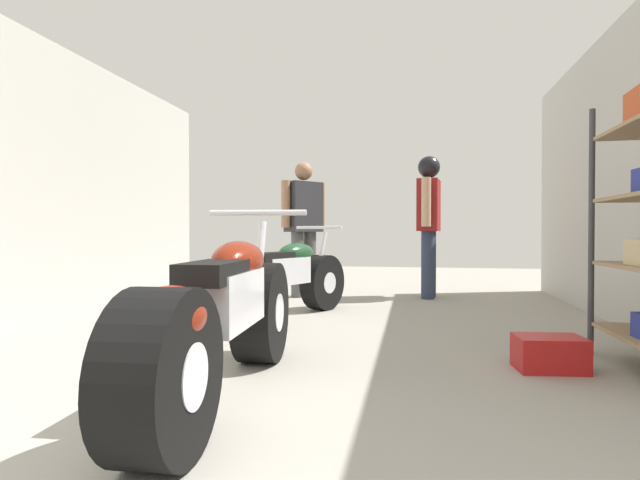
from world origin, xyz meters
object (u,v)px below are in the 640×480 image
motorcycle_maroon_cruiser (223,320)px  motorcycle_black_naked (281,280)px  mechanic_with_helmet (429,213)px  mechanic_in_blue (304,221)px  red_toolbox (550,353)px

motorcycle_maroon_cruiser → motorcycle_black_naked: bearing=97.9°
motorcycle_maroon_cruiser → mechanic_with_helmet: mechanic_with_helmet is taller
motorcycle_black_naked → mechanic_in_blue: mechanic_in_blue is taller
motorcycle_black_naked → red_toolbox: size_ratio=4.68×
motorcycle_maroon_cruiser → motorcycle_black_naked: motorcycle_maroon_cruiser is taller
motorcycle_maroon_cruiser → mechanic_in_blue: 4.09m
red_toolbox → mechanic_in_blue: bearing=125.1°
motorcycle_black_naked → mechanic_in_blue: (-0.15, 1.70, 0.61)m
motorcycle_black_naked → motorcycle_maroon_cruiser: bearing=-82.1°
motorcycle_black_naked → red_toolbox: (2.06, -1.45, -0.28)m
motorcycle_black_naked → red_toolbox: motorcycle_black_naked is taller
mechanic_with_helmet → red_toolbox: mechanic_with_helmet is taller
motorcycle_black_naked → mechanic_in_blue: bearing=94.9°
mechanic_in_blue → mechanic_with_helmet: mechanic_with_helmet is taller
motorcycle_maroon_cruiser → mechanic_in_blue: size_ratio=1.20×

